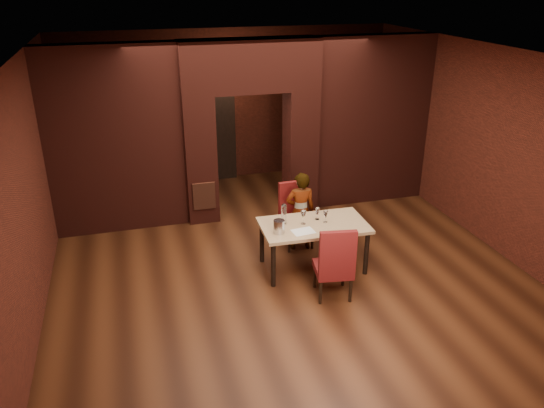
# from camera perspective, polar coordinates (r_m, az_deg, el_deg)

# --- Properties ---
(floor) EXTENTS (8.00, 8.00, 0.00)m
(floor) POSITION_cam_1_polar(r_m,az_deg,el_deg) (8.47, 1.14, -6.20)
(floor) COLOR #4B2612
(floor) RESTS_ON ground
(ceiling) EXTENTS (7.00, 8.00, 0.04)m
(ceiling) POSITION_cam_1_polar(r_m,az_deg,el_deg) (7.42, 1.35, 15.77)
(ceiling) COLOR silver
(ceiling) RESTS_ON ground
(wall_back) EXTENTS (7.00, 0.04, 3.20)m
(wall_back) POSITION_cam_1_polar(r_m,az_deg,el_deg) (11.53, -4.70, 10.47)
(wall_back) COLOR maroon
(wall_back) RESTS_ON ground
(wall_front) EXTENTS (7.00, 0.04, 3.20)m
(wall_front) POSITION_cam_1_polar(r_m,az_deg,el_deg) (4.55, 16.55, -12.61)
(wall_front) COLOR maroon
(wall_front) RESTS_ON ground
(wall_left) EXTENTS (0.04, 8.00, 3.20)m
(wall_left) POSITION_cam_1_polar(r_m,az_deg,el_deg) (7.61, -24.87, 1.25)
(wall_left) COLOR maroon
(wall_left) RESTS_ON ground
(wall_right) EXTENTS (0.04, 8.00, 3.20)m
(wall_right) POSITION_cam_1_polar(r_m,az_deg,el_deg) (9.40, 22.20, 5.72)
(wall_right) COLOR maroon
(wall_right) RESTS_ON ground
(pillar_left) EXTENTS (0.55, 0.55, 2.30)m
(pillar_left) POSITION_cam_1_polar(r_m,az_deg,el_deg) (9.60, -7.77, 4.81)
(pillar_left) COLOR maroon
(pillar_left) RESTS_ON ground
(pillar_right) EXTENTS (0.55, 0.55, 2.30)m
(pillar_right) POSITION_cam_1_polar(r_m,az_deg,el_deg) (10.03, 3.06, 5.81)
(pillar_right) COLOR maroon
(pillar_right) RESTS_ON ground
(lintel) EXTENTS (2.45, 0.55, 0.90)m
(lintel) POSITION_cam_1_polar(r_m,az_deg,el_deg) (9.39, -2.40, 14.65)
(lintel) COLOR maroon
(lintel) RESTS_ON ground
(wing_wall_left) EXTENTS (2.28, 0.35, 3.20)m
(wing_wall_left) POSITION_cam_1_polar(r_m,az_deg,el_deg) (9.39, -16.51, 6.50)
(wing_wall_left) COLOR maroon
(wing_wall_left) RESTS_ON ground
(wing_wall_right) EXTENTS (2.28, 0.35, 3.20)m
(wing_wall_right) POSITION_cam_1_polar(r_m,az_deg,el_deg) (10.43, 10.57, 8.73)
(wing_wall_right) COLOR maroon
(wing_wall_right) RESTS_ON ground
(vent_panel) EXTENTS (0.40, 0.03, 0.50)m
(vent_panel) POSITION_cam_1_polar(r_m,az_deg,el_deg) (9.54, -7.31, 0.86)
(vent_panel) COLOR brown
(vent_panel) RESTS_ON ground
(rear_door) EXTENTS (0.90, 0.08, 2.10)m
(rear_door) POSITION_cam_1_polar(r_m,az_deg,el_deg) (11.54, -6.51, 7.59)
(rear_door) COLOR black
(rear_door) RESTS_ON ground
(rear_door_frame) EXTENTS (1.02, 0.04, 2.22)m
(rear_door_frame) POSITION_cam_1_polar(r_m,az_deg,el_deg) (11.51, -6.47, 7.53)
(rear_door_frame) COLOR black
(rear_door_frame) RESTS_ON ground
(dining_table) EXTENTS (1.63, 0.96, 0.75)m
(dining_table) POSITION_cam_1_polar(r_m,az_deg,el_deg) (8.16, 4.44, -4.52)
(dining_table) COLOR tan
(dining_table) RESTS_ON ground
(chair_far) EXTENTS (0.51, 0.51, 1.07)m
(chair_far) POSITION_cam_1_polar(r_m,az_deg,el_deg) (8.74, 2.69, -1.29)
(chair_far) COLOR maroon
(chair_far) RESTS_ON ground
(chair_near) EXTENTS (0.58, 0.58, 1.10)m
(chair_near) POSITION_cam_1_polar(r_m,az_deg,el_deg) (7.44, 6.63, -6.04)
(chair_near) COLOR maroon
(chair_near) RESTS_ON ground
(person_seated) EXTENTS (0.51, 0.36, 1.33)m
(person_seated) POSITION_cam_1_polar(r_m,az_deg,el_deg) (8.60, 3.07, -0.78)
(person_seated) COLOR white
(person_seated) RESTS_ON ground
(wine_glass_a) EXTENTS (0.09, 0.09, 0.21)m
(wine_glass_a) POSITION_cam_1_polar(r_m,az_deg,el_deg) (7.93, 3.39, -1.45)
(wine_glass_a) COLOR silver
(wine_glass_a) RESTS_ON dining_table
(wine_glass_b) EXTENTS (0.08, 0.08, 0.19)m
(wine_glass_b) POSITION_cam_1_polar(r_m,az_deg,el_deg) (8.10, 4.89, -1.05)
(wine_glass_b) COLOR white
(wine_glass_b) RESTS_ON dining_table
(wine_glass_c) EXTENTS (0.08, 0.08, 0.19)m
(wine_glass_c) POSITION_cam_1_polar(r_m,az_deg,el_deg) (8.02, 5.77, -1.35)
(wine_glass_c) COLOR silver
(wine_glass_c) RESTS_ON dining_table
(tasting_sheet) EXTENTS (0.34, 0.26, 0.00)m
(tasting_sheet) POSITION_cam_1_polar(r_m,az_deg,el_deg) (7.74, 3.38, -2.96)
(tasting_sheet) COLOR white
(tasting_sheet) RESTS_ON dining_table
(wine_bucket) EXTENTS (0.16, 0.16, 0.20)m
(wine_bucket) POSITION_cam_1_polar(r_m,az_deg,el_deg) (7.65, 0.76, -2.45)
(wine_bucket) COLOR #B5B5BC
(wine_bucket) RESTS_ON dining_table
(water_bottle) EXTENTS (0.08, 0.08, 0.32)m
(water_bottle) POSITION_cam_1_polar(r_m,az_deg,el_deg) (7.91, 1.29, -1.05)
(water_bottle) COLOR silver
(water_bottle) RESTS_ON dining_table
(potted_plant) EXTENTS (0.48, 0.48, 0.40)m
(potted_plant) POSITION_cam_1_polar(r_m,az_deg,el_deg) (9.17, 8.13, -2.56)
(potted_plant) COLOR #2F6C2A
(potted_plant) RESTS_ON ground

